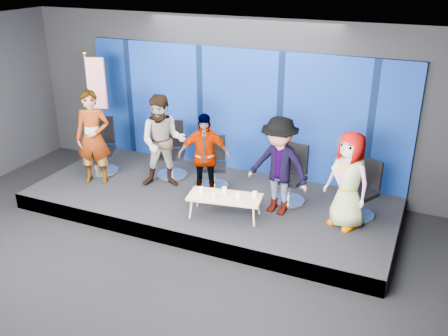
{
  "coord_description": "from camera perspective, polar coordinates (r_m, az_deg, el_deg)",
  "views": [
    {
      "loc": [
        3.77,
        -5.33,
        4.6
      ],
      "look_at": [
        0.34,
        2.4,
        0.98
      ],
      "focal_mm": 40.0,
      "sensor_mm": 36.0,
      "label": 1
    }
  ],
  "objects": [
    {
      "name": "chair_d",
      "position": [
        9.4,
        7.63,
        -1.79
      ],
      "size": [
        0.73,
        0.73,
        1.11
      ],
      "rotation": [
        0.0,
        0.0,
        -0.18
      ],
      "color": "silver",
      "rests_on": "riser"
    },
    {
      "name": "panelist_e",
      "position": [
        8.54,
        14.03,
        -1.4
      ],
      "size": [
        0.98,
        0.87,
        1.69
      ],
      "primitive_type": "imported",
      "rotation": [
        0.0,
        0.0,
        -0.49
      ],
      "color": "black",
      "rests_on": "riser"
    },
    {
      "name": "room_walls",
      "position": [
        6.88,
        -10.79,
        4.4
      ],
      "size": [
        10.02,
        8.02,
        3.51
      ],
      "color": "black",
      "rests_on": "ground"
    },
    {
      "name": "panelist_a",
      "position": [
        10.27,
        -14.73,
        3.38
      ],
      "size": [
        0.82,
        0.69,
        1.9
      ],
      "primitive_type": "imported",
      "rotation": [
        0.0,
        0.0,
        0.39
      ],
      "color": "black",
      "rests_on": "riser"
    },
    {
      "name": "riser",
      "position": [
        9.76,
        -1.59,
        -3.93
      ],
      "size": [
        7.0,
        3.0,
        0.3
      ],
      "primitive_type": "cube",
      "color": "black",
      "rests_on": "ground"
    },
    {
      "name": "chair_e",
      "position": [
        9.14,
        15.48,
        -3.35
      ],
      "size": [
        0.8,
        0.8,
        1.05
      ],
      "rotation": [
        0.0,
        0.0,
        -0.49
      ],
      "color": "silver",
      "rests_on": "riser"
    },
    {
      "name": "mug_e",
      "position": [
        8.73,
        3.54,
        -3.03
      ],
      "size": [
        0.09,
        0.09,
        0.1
      ],
      "primitive_type": "cylinder",
      "color": "white",
      "rests_on": "coffee_table"
    },
    {
      "name": "chair_b",
      "position": [
        10.48,
        -5.98,
        1.09
      ],
      "size": [
        0.85,
        0.85,
        1.16
      ],
      "rotation": [
        0.0,
        0.0,
        0.39
      ],
      "color": "silver",
      "rests_on": "riser"
    },
    {
      "name": "mug_b",
      "position": [
        8.7,
        -1.15,
        -3.13
      ],
      "size": [
        0.08,
        0.08,
        0.09
      ],
      "primitive_type": "cylinder",
      "color": "white",
      "rests_on": "coffee_table"
    },
    {
      "name": "panelist_c",
      "position": [
        9.33,
        -2.3,
        1.36
      ],
      "size": [
        1.06,
        0.75,
        1.67
      ],
      "primitive_type": "imported",
      "rotation": [
        0.0,
        0.0,
        0.39
      ],
      "color": "black",
      "rests_on": "riser"
    },
    {
      "name": "panelist_d",
      "position": [
        8.77,
        6.26,
        0.21
      ],
      "size": [
        1.26,
        0.87,
        1.79
      ],
      "primitive_type": "imported",
      "rotation": [
        0.0,
        0.0,
        -0.18
      ],
      "color": "black",
      "rests_on": "riser"
    },
    {
      "name": "ground",
      "position": [
        7.99,
        -9.48,
        -12.33
      ],
      "size": [
        10.0,
        10.0,
        0.0
      ],
      "primitive_type": "plane",
      "color": "black",
      "rests_on": "ground"
    },
    {
      "name": "mug_a",
      "position": [
        8.88,
        -2.6,
        -2.53
      ],
      "size": [
        0.09,
        0.09,
        0.11
      ],
      "primitive_type": "cylinder",
      "color": "white",
      "rests_on": "coffee_table"
    },
    {
      "name": "chair_a",
      "position": [
        10.92,
        -13.72,
        1.5
      ],
      "size": [
        0.87,
        0.87,
        1.18
      ],
      "rotation": [
        0.0,
        0.0,
        0.39
      ],
      "color": "silver",
      "rests_on": "riser"
    },
    {
      "name": "flag_stand",
      "position": [
        11.15,
        -14.5,
        6.93
      ],
      "size": [
        0.57,
        0.33,
        2.49
      ],
      "rotation": [
        0.0,
        0.0,
        0.29
      ],
      "color": "black",
      "rests_on": "riser"
    },
    {
      "name": "coffee_table",
      "position": [
        8.78,
        0.09,
        -3.42
      ],
      "size": [
        1.36,
        0.75,
        0.4
      ],
      "rotation": [
        0.0,
        0.0,
        0.17
      ],
      "color": "tan",
      "rests_on": "riser"
    },
    {
      "name": "chair_c",
      "position": [
        9.95,
        -1.1,
        -0.29
      ],
      "size": [
        0.76,
        0.76,
        1.03
      ],
      "rotation": [
        0.0,
        0.0,
        0.39
      ],
      "color": "silver",
      "rests_on": "riser"
    },
    {
      "name": "mug_c",
      "position": [
        8.87,
        0.03,
        -2.54
      ],
      "size": [
        0.09,
        0.09,
        0.11
      ],
      "primitive_type": "cylinder",
      "color": "white",
      "rests_on": "coffee_table"
    },
    {
      "name": "mug_d",
      "position": [
        8.69,
        1.66,
        -3.14
      ],
      "size": [
        0.08,
        0.08,
        0.1
      ],
      "primitive_type": "cylinder",
      "color": "white",
      "rests_on": "coffee_table"
    },
    {
      "name": "panelist_b",
      "position": [
        9.83,
        -6.98,
        3.0
      ],
      "size": [
        1.11,
        1.0,
        1.87
      ],
      "primitive_type": "imported",
      "rotation": [
        0.0,
        0.0,
        0.39
      ],
      "color": "black",
      "rests_on": "riser"
    },
    {
      "name": "backdrop",
      "position": [
        10.46,
        1.75,
        6.51
      ],
      "size": [
        7.0,
        0.08,
        2.6
      ],
      "primitive_type": "cube",
      "color": "#071C51",
      "rests_on": "riser"
    }
  ]
}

